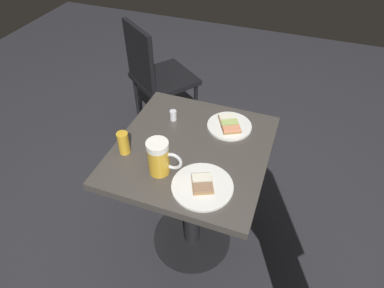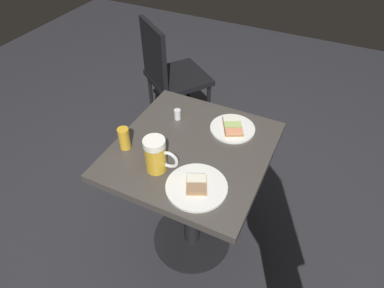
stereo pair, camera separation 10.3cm
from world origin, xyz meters
The scene contains 8 objects.
ground_plane centered at (0.00, 0.00, 0.00)m, with size 6.00×6.00×0.00m, color #28282D.
cafe_table centered at (0.00, 0.00, 0.54)m, with size 0.68×0.65×0.72m.
plate_near centered at (-0.19, 0.11, 0.73)m, with size 0.21×0.21×0.03m.
plate_far centered at (0.20, 0.11, 0.73)m, with size 0.24×0.24×0.03m.
beer_mug centered at (0.17, -0.07, 0.80)m, with size 0.09×0.14×0.15m.
beer_glass_small centered at (0.12, -0.26, 0.77)m, with size 0.05×0.05×0.10m, color gold.
salt_shaker centered at (-0.15, -0.15, 0.75)m, with size 0.03×0.03×0.05m, color silver.
cafe_chair centered at (-0.80, -0.56, 0.52)m, with size 0.53×0.53×0.88m.
Camera 1 is at (0.98, 0.36, 1.70)m, focal length 30.84 mm.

